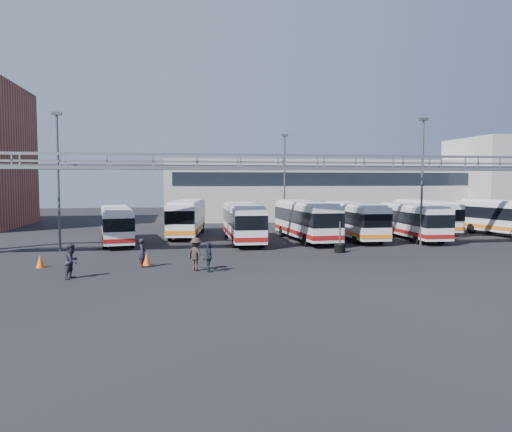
{
  "coord_description": "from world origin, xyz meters",
  "views": [
    {
      "loc": [
        -7.4,
        -30.43,
        5.19
      ],
      "look_at": [
        -1.63,
        6.0,
        2.61
      ],
      "focal_mm": 35.0,
      "sensor_mm": 36.0,
      "label": 1
    }
  ],
  "objects": [
    {
      "name": "bus_2",
      "position": [
        -12.43,
        12.24,
        1.67
      ],
      "size": [
        3.83,
        10.2,
        3.03
      ],
      "rotation": [
        0.0,
        0.0,
        0.16
      ],
      "color": "silver",
      "rests_on": "ground"
    },
    {
      "name": "bus_8",
      "position": [
        17.66,
        17.06,
        1.78
      ],
      "size": [
        2.61,
        10.62,
        3.21
      ],
      "rotation": [
        0.0,
        0.0,
        -0.02
      ],
      "color": "silver",
      "rests_on": "ground"
    },
    {
      "name": "bus_9",
      "position": [
        23.23,
        11.57,
        1.87
      ],
      "size": [
        4.66,
        11.4,
        3.38
      ],
      "rotation": [
        0.0,
        0.0,
        0.19
      ],
      "color": "silver",
      "rests_on": "ground"
    },
    {
      "name": "ground",
      "position": [
        0.0,
        0.0,
        0.0
      ],
      "size": [
        140.0,
        140.0,
        0.0
      ],
      "primitive_type": "plane",
      "color": "black",
      "rests_on": "ground"
    },
    {
      "name": "bus_4",
      "position": [
        -1.89,
        11.36,
        1.81
      ],
      "size": [
        2.62,
        10.81,
        3.27
      ],
      "rotation": [
        0.0,
        0.0,
        -0.01
      ],
      "color": "silver",
      "rests_on": "ground"
    },
    {
      "name": "bus_6",
      "position": [
        8.15,
        11.95,
        1.79
      ],
      "size": [
        2.53,
        10.69,
        3.24
      ],
      "rotation": [
        0.0,
        0.0,
        0.01
      ],
      "color": "silver",
      "rests_on": "ground"
    },
    {
      "name": "light_pole_left",
      "position": [
        -16.0,
        8.0,
        5.73
      ],
      "size": [
        0.7,
        0.35,
        10.21
      ],
      "color": "#4C4F54",
      "rests_on": "ground"
    },
    {
      "name": "bus_5",
      "position": [
        3.65,
        11.6,
        1.89
      ],
      "size": [
        3.29,
        11.41,
        3.42
      ],
      "rotation": [
        0.0,
        0.0,
        0.06
      ],
      "color": "silver",
      "rests_on": "ground"
    },
    {
      "name": "cone_left",
      "position": [
        -15.59,
        0.91,
        0.39
      ],
      "size": [
        0.64,
        0.64,
        0.77
      ],
      "primitive_type": "cone",
      "rotation": [
        0.0,
        0.0,
        -0.4
      ],
      "color": "#FB5C0D",
      "rests_on": "ground"
    },
    {
      "name": "light_pole_back",
      "position": [
        4.0,
        22.0,
        5.73
      ],
      "size": [
        0.7,
        0.35,
        10.21
      ],
      "color": "#4C4F54",
      "rests_on": "ground"
    },
    {
      "name": "warehouse",
      "position": [
        12.0,
        38.0,
        4.0
      ],
      "size": [
        42.0,
        14.0,
        8.0
      ],
      "primitive_type": "cube",
      "color": "#9E9E99",
      "rests_on": "ground"
    },
    {
      "name": "light_pole_mid",
      "position": [
        12.0,
        7.0,
        5.73
      ],
      "size": [
        0.7,
        0.35,
        10.21
      ],
      "color": "#4C4F54",
      "rests_on": "ground"
    },
    {
      "name": "pedestrian_a",
      "position": [
        -9.5,
        -0.01,
        0.88
      ],
      "size": [
        0.46,
        0.67,
        1.76
      ],
      "primitive_type": "imported",
      "rotation": [
        0.0,
        0.0,
        1.64
      ],
      "color": "black",
      "rests_on": "ground"
    },
    {
      "name": "cone_right",
      "position": [
        -9.3,
        0.79,
        0.38
      ],
      "size": [
        0.56,
        0.56,
        0.77
      ],
      "primitive_type": "cone",
      "rotation": [
        0.0,
        0.0,
        -0.19
      ],
      "color": "#FB5C0D",
      "rests_on": "ground"
    },
    {
      "name": "tire_stack",
      "position": [
        4.28,
        4.24,
        0.38
      ],
      "size": [
        0.79,
        0.79,
        2.26
      ],
      "color": "black",
      "rests_on": "ground"
    },
    {
      "name": "bus_3",
      "position": [
        -6.49,
        17.04,
        1.86
      ],
      "size": [
        4.01,
        11.3,
        3.36
      ],
      "rotation": [
        0.0,
        0.0,
        -0.13
      ],
      "color": "silver",
      "rests_on": "ground"
    },
    {
      "name": "pedestrian_b",
      "position": [
        -12.98,
        -2.89,
        0.93
      ],
      "size": [
        0.98,
        1.09,
        1.86
      ],
      "primitive_type": "imported",
      "rotation": [
        0.0,
        0.0,
        1.22
      ],
      "color": "#282432",
      "rests_on": "ground"
    },
    {
      "name": "gantry",
      "position": [
        0.0,
        5.87,
        5.51
      ],
      "size": [
        51.4,
        5.15,
        7.1
      ],
      "color": "gray",
      "rests_on": "ground"
    },
    {
      "name": "pedestrian_c",
      "position": [
        -6.35,
        -1.57,
        0.96
      ],
      "size": [
        1.35,
        1.42,
        1.93
      ],
      "primitive_type": "imported",
      "rotation": [
        0.0,
        0.0,
        2.26
      ],
      "color": "#322521",
      "rests_on": "ground"
    },
    {
      "name": "building_right",
      "position": [
        38.0,
        32.0,
        5.5
      ],
      "size": [
        14.0,
        12.0,
        11.0
      ],
      "primitive_type": "cube",
      "color": "#B2B2AD",
      "rests_on": "ground"
    },
    {
      "name": "bus_7",
      "position": [
        13.3,
        11.15,
        1.74
      ],
      "size": [
        2.72,
        10.43,
        3.15
      ],
      "rotation": [
        0.0,
        0.0,
        -0.03
      ],
      "color": "silver",
      "rests_on": "ground"
    },
    {
      "name": "pedestrian_d",
      "position": [
        -5.65,
        -2.13,
        0.86
      ],
      "size": [
        0.57,
        1.06,
        1.72
      ],
      "primitive_type": "imported",
      "rotation": [
        0.0,
        0.0,
        1.73
      ],
      "color": "#1B2A31",
      "rests_on": "ground"
    }
  ]
}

